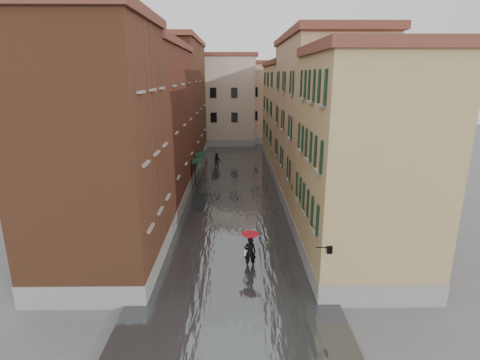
{
  "coord_description": "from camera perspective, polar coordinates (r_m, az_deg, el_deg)",
  "views": [
    {
      "loc": [
        0.18,
        -21.15,
        10.52
      ],
      "look_at": [
        0.49,
        5.41,
        3.0
      ],
      "focal_mm": 28.0,
      "sensor_mm": 36.0,
      "label": 1
    }
  ],
  "objects": [
    {
      "name": "pedestrian_far",
      "position": [
        43.29,
        -3.51,
        2.94
      ],
      "size": [
        0.89,
        0.7,
        1.81
      ],
      "primitive_type": "imported",
      "rotation": [
        0.0,
        0.0,
        -0.02
      ],
      "color": "black",
      "rests_on": "ground"
    },
    {
      "name": "building_end_pink",
      "position": [
        61.59,
        4.86,
        11.54
      ],
      "size": [
        10.0,
        9.0,
        12.0
      ],
      "primitive_type": "cube",
      "color": "tan",
      "rests_on": "ground"
    },
    {
      "name": "awning_far",
      "position": [
        39.11,
        -6.04,
        3.82
      ],
      "size": [
        1.09,
        2.72,
        2.8
      ],
      "color": "#16321F",
      "rests_on": "ground"
    },
    {
      "name": "building_left_near",
      "position": [
        20.84,
        -20.84,
        3.64
      ],
      "size": [
        6.0,
        8.0,
        13.0
      ],
      "primitive_type": "cube",
      "color": "brown",
      "rests_on": "ground"
    },
    {
      "name": "window_planters",
      "position": [
        23.17,
        9.17,
        -2.02
      ],
      "size": [
        0.59,
        10.11,
        0.84
      ],
      "color": "brown",
      "rests_on": "ground"
    },
    {
      "name": "building_left_mid",
      "position": [
        31.29,
        -14.04,
        7.49
      ],
      "size": [
        6.0,
        14.0,
        12.5
      ],
      "primitive_type": "cube",
      "color": "#582B1B",
      "rests_on": "ground"
    },
    {
      "name": "building_left_far",
      "position": [
        45.85,
        -9.86,
        11.18
      ],
      "size": [
        6.0,
        16.0,
        14.0
      ],
      "primitive_type": "cube",
      "color": "brown",
      "rests_on": "ground"
    },
    {
      "name": "pedestrian_main",
      "position": [
        21.13,
        1.54,
        -10.14
      ],
      "size": [
        1.05,
        1.05,
        2.06
      ],
      "color": "black",
      "rests_on": "ground"
    },
    {
      "name": "wall_lantern",
      "position": [
        17.42,
        13.42,
        -10.22
      ],
      "size": [
        0.71,
        0.22,
        0.35
      ],
      "color": "black",
      "rests_on": "ground"
    },
    {
      "name": "building_end_cream",
      "position": [
        59.37,
        -3.81,
        11.89
      ],
      "size": [
        12.0,
        9.0,
        13.0
      ],
      "primitive_type": "cube",
      "color": "beige",
      "rests_on": "ground"
    },
    {
      "name": "ground",
      "position": [
        23.63,
        -1.05,
        -10.64
      ],
      "size": [
        120.0,
        120.0,
        0.0
      ],
      "primitive_type": "plane",
      "color": "#5E5E60",
      "rests_on": "ground"
    },
    {
      "name": "building_right_mid",
      "position": [
        31.17,
        12.1,
        8.05
      ],
      "size": [
        6.0,
        14.0,
        13.0
      ],
      "primitive_type": "cube",
      "color": "tan",
      "rests_on": "ground"
    },
    {
      "name": "building_right_near",
      "position": [
        20.88,
        18.43,
        1.78
      ],
      "size": [
        6.0,
        8.0,
        11.5
      ],
      "primitive_type": "cube",
      "color": "tan",
      "rests_on": "ground"
    },
    {
      "name": "awning_near",
      "position": [
        36.25,
        -6.46,
        2.85
      ],
      "size": [
        1.09,
        2.73,
        2.8
      ],
      "color": "#16321F",
      "rests_on": "ground"
    },
    {
      "name": "building_right_far",
      "position": [
        45.91,
        8.0,
        9.69
      ],
      "size": [
        6.0,
        16.0,
        11.5
      ],
      "primitive_type": "cube",
      "color": "tan",
      "rests_on": "ground"
    },
    {
      "name": "floodwater",
      "position": [
        35.71,
        -0.92,
        -1.16
      ],
      "size": [
        10.0,
        60.0,
        0.2
      ],
      "primitive_type": "cube",
      "color": "#474A4E",
      "rests_on": "ground"
    }
  ]
}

